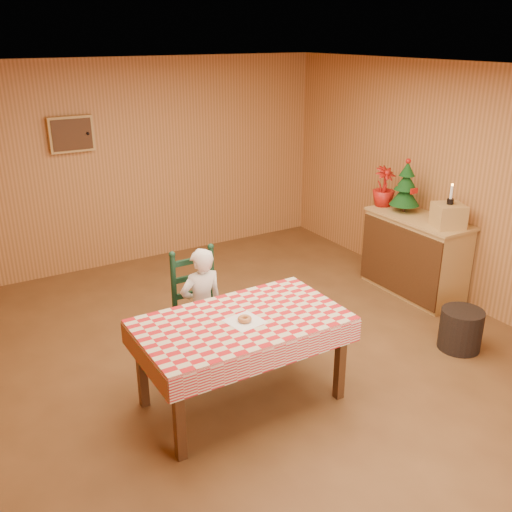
{
  "coord_description": "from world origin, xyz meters",
  "views": [
    {
      "loc": [
        -2.51,
        -3.99,
        2.88
      ],
      "look_at": [
        0.0,
        0.2,
        0.95
      ],
      "focal_mm": 40.0,
      "sensor_mm": 36.0,
      "label": 1
    }
  ],
  "objects_px": {
    "ladder_chair": "(199,310)",
    "shelf_unit": "(415,255)",
    "storage_bin": "(461,329)",
    "christmas_tree": "(406,188)",
    "seated_child": "(202,307)",
    "crate": "(448,216)",
    "dining_table": "(242,328)"
  },
  "relations": [
    {
      "from": "storage_bin",
      "to": "ladder_chair",
      "type": "bearing_deg",
      "value": 153.22
    },
    {
      "from": "crate",
      "to": "storage_bin",
      "type": "relative_size",
      "value": 0.74
    },
    {
      "from": "christmas_tree",
      "to": "ladder_chair",
      "type": "bearing_deg",
      "value": -173.95
    },
    {
      "from": "dining_table",
      "to": "ladder_chair",
      "type": "xyz_separation_m",
      "value": [
        -0.0,
        0.79,
        -0.18
      ]
    },
    {
      "from": "storage_bin",
      "to": "shelf_unit",
      "type": "bearing_deg",
      "value": 65.35
    },
    {
      "from": "seated_child",
      "to": "christmas_tree",
      "type": "height_order",
      "value": "christmas_tree"
    },
    {
      "from": "dining_table",
      "to": "christmas_tree",
      "type": "xyz_separation_m",
      "value": [
        2.78,
        1.08,
        0.52
      ]
    },
    {
      "from": "shelf_unit",
      "to": "crate",
      "type": "bearing_deg",
      "value": -88.77
    },
    {
      "from": "dining_table",
      "to": "storage_bin",
      "type": "relative_size",
      "value": 4.1
    },
    {
      "from": "ladder_chair",
      "to": "shelf_unit",
      "type": "xyz_separation_m",
      "value": [
        2.77,
        0.04,
        -0.04
      ]
    },
    {
      "from": "ladder_chair",
      "to": "crate",
      "type": "distance_m",
      "value": 2.86
    },
    {
      "from": "shelf_unit",
      "to": "storage_bin",
      "type": "height_order",
      "value": "shelf_unit"
    },
    {
      "from": "crate",
      "to": "christmas_tree",
      "type": "height_order",
      "value": "christmas_tree"
    },
    {
      "from": "dining_table",
      "to": "seated_child",
      "type": "height_order",
      "value": "seated_child"
    },
    {
      "from": "ladder_chair",
      "to": "christmas_tree",
      "type": "height_order",
      "value": "christmas_tree"
    },
    {
      "from": "christmas_tree",
      "to": "dining_table",
      "type": "bearing_deg",
      "value": -158.74
    },
    {
      "from": "ladder_chair",
      "to": "seated_child",
      "type": "bearing_deg",
      "value": -90.0
    },
    {
      "from": "ladder_chair",
      "to": "storage_bin",
      "type": "bearing_deg",
      "value": -26.78
    },
    {
      "from": "storage_bin",
      "to": "dining_table",
      "type": "bearing_deg",
      "value": 171.34
    },
    {
      "from": "ladder_chair",
      "to": "christmas_tree",
      "type": "bearing_deg",
      "value": 6.05
    },
    {
      "from": "crate",
      "to": "storage_bin",
      "type": "distance_m",
      "value": 1.27
    },
    {
      "from": "ladder_chair",
      "to": "seated_child",
      "type": "relative_size",
      "value": 0.96
    },
    {
      "from": "shelf_unit",
      "to": "crate",
      "type": "height_order",
      "value": "crate"
    },
    {
      "from": "shelf_unit",
      "to": "christmas_tree",
      "type": "height_order",
      "value": "christmas_tree"
    },
    {
      "from": "storage_bin",
      "to": "crate",
      "type": "bearing_deg",
      "value": 54.7
    },
    {
      "from": "seated_child",
      "to": "storage_bin",
      "type": "distance_m",
      "value": 2.5
    },
    {
      "from": "storage_bin",
      "to": "christmas_tree",
      "type": "bearing_deg",
      "value": 68.97
    },
    {
      "from": "ladder_chair",
      "to": "crate",
      "type": "bearing_deg",
      "value": -7.28
    },
    {
      "from": "crate",
      "to": "christmas_tree",
      "type": "xyz_separation_m",
      "value": [
        -0.0,
        0.65,
        0.16
      ]
    },
    {
      "from": "shelf_unit",
      "to": "christmas_tree",
      "type": "xyz_separation_m",
      "value": [
        0.01,
        0.25,
        0.74
      ]
    },
    {
      "from": "ladder_chair",
      "to": "shelf_unit",
      "type": "height_order",
      "value": "ladder_chair"
    },
    {
      "from": "christmas_tree",
      "to": "crate",
      "type": "bearing_deg",
      "value": -90.0
    }
  ]
}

